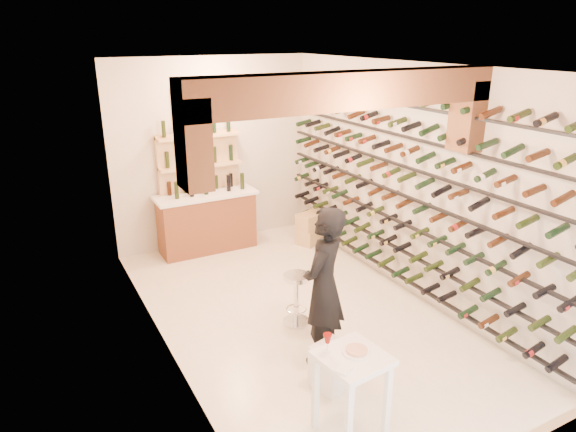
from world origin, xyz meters
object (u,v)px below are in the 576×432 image
object	(u,v)px
tasting_table	(352,370)
person	(324,286)
white_stool	(332,366)
crate_lower	(310,235)
wine_rack	(397,188)
back_counter	(207,220)
chrome_barstool	(296,295)

from	to	relation	value
tasting_table	person	bearing A→B (deg)	64.01
tasting_table	white_stool	size ratio (longest dim) A/B	2.18
crate_lower	wine_rack	bearing A→B (deg)	-86.35
person	back_counter	bearing A→B (deg)	-124.33
back_counter	crate_lower	size ratio (longest dim) A/B	3.61
chrome_barstool	crate_lower	xyz separation A→B (m)	(1.53, 2.22, -0.26)
tasting_table	chrome_barstool	bearing A→B (deg)	68.70
white_stool	chrome_barstool	bearing A→B (deg)	77.66
tasting_table	crate_lower	xyz separation A→B (m)	(2.03, 4.14, -0.54)
back_counter	chrome_barstool	world-z (taller)	back_counter
wine_rack	back_counter	size ratio (longest dim) A/B	3.35
wine_rack	back_counter	world-z (taller)	wine_rack
tasting_table	person	xyz separation A→B (m)	(0.39, 1.11, 0.23)
back_counter	crate_lower	xyz separation A→B (m)	(1.70, -0.59, -0.39)
back_counter	person	distance (m)	3.64
back_counter	crate_lower	world-z (taller)	back_counter
white_stool	back_counter	bearing A→B (deg)	88.50
white_stool	crate_lower	xyz separation A→B (m)	(1.81, 3.50, -0.09)
wine_rack	back_counter	bearing A→B (deg)	124.66
tasting_table	crate_lower	size ratio (longest dim) A/B	2.15
tasting_table	person	size ratio (longest dim) A/B	0.55
white_stool	person	xyz separation A→B (m)	(0.17, 0.47, 0.69)
back_counter	tasting_table	world-z (taller)	back_counter
wine_rack	crate_lower	distance (m)	2.49
person	white_stool	bearing A→B (deg)	35.13
back_counter	white_stool	world-z (taller)	back_counter
tasting_table	white_stool	xyz separation A→B (m)	(0.22, 0.64, -0.45)
back_counter	tasting_table	xyz separation A→B (m)	(-0.33, -4.73, 0.15)
crate_lower	person	bearing A→B (deg)	-118.45
wine_rack	crate_lower	xyz separation A→B (m)	(-0.13, 2.06, -1.41)
back_counter	white_stool	bearing A→B (deg)	-91.50
person	crate_lower	bearing A→B (deg)	-153.74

